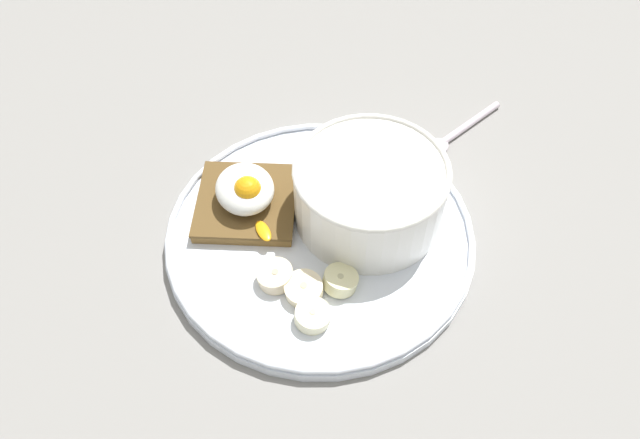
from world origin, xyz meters
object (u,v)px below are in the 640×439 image
Objects in this scene: banana_slice_front at (304,289)px; spoon at (452,136)px; oatmeal_bowl at (370,192)px; poached_egg at (245,189)px; banana_slice_back at (275,276)px; banana_slice_right at (342,280)px; banana_slice_left at (313,316)px; toast_slice at (247,202)px.

spoon is at bearing -54.77° from banana_slice_front.
oatmeal_bowl is 2.96× the size of banana_slice_front.
poached_egg is at bearing 13.12° from banana_slice_front.
spoon is (15.18, -21.49, -1.35)cm from banana_slice_front.
banana_slice_back is (-9.06, -0.53, -2.10)cm from poached_egg.
poached_egg is 11.63cm from banana_slice_front.
banana_slice_front is at bearing 88.28° from banana_slice_right.
banana_slice_right reaches higher than banana_slice_left.
toast_slice is 12.97cm from banana_slice_right.
oatmeal_bowl is 15.95cm from spoon.
banana_slice_left is at bearing 129.88° from spoon.
banana_slice_back is 1.07× the size of banana_slice_right.
banana_slice_front is 1.23× the size of banana_slice_right.
toast_slice is 2.90× the size of banana_slice_back.
banana_slice_front is 1.08× the size of banana_slice_left.
banana_slice_back reaches higher than toast_slice.
oatmeal_bowl is at bearing -51.01° from banana_slice_front.
poached_egg is at bearing 10.56° from banana_slice_left.
banana_slice_back is (4.86, 2.06, 0.05)cm from banana_slice_left.
spoon is (17.96, -21.49, -1.30)cm from banana_slice_left.
toast_slice is at bearing 8.22° from poached_egg.
banana_slice_front is at bearing -0.04° from banana_slice_left.
banana_slice_right is at bearing -91.72° from banana_slice_front.
banana_slice_front is at bearing 125.23° from spoon.
toast_slice is (4.44, 11.12, -2.75)cm from oatmeal_bowl.
poached_egg is 9.31cm from banana_slice_back.
poached_egg is at bearing -171.78° from toast_slice.
banana_slice_right is 23.63cm from spoon.
oatmeal_bowl reaches higher than banana_slice_left.
banana_slice_front is at bearing 128.99° from oatmeal_bowl.
toast_slice is 14.34cm from banana_slice_left.
toast_slice is 9.26cm from banana_slice_back.
oatmeal_bowl reaches higher than banana_slice_front.
banana_slice_back is 0.35× the size of spoon.
spoon is at bearing -80.47° from poached_egg.
banana_slice_front is 0.41× the size of spoon.
toast_slice is at bearing 3.48° from banana_slice_back.
oatmeal_bowl is 11.91cm from banana_slice_back.
banana_slice_front is 3.53cm from banana_slice_right.
banana_slice_back is at bearing 114.45° from oatmeal_bowl.
banana_slice_right is (-11.43, -6.15, 0.09)cm from toast_slice.
poached_egg reaches higher than banana_slice_left.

